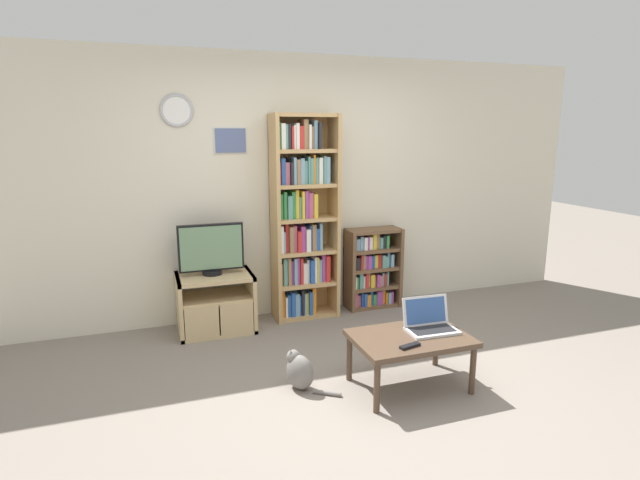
# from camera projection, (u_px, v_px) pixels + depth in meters

# --- Properties ---
(ground_plane) EXTENTS (18.00, 18.00, 0.00)m
(ground_plane) POSITION_uv_depth(u_px,v_px,m) (367.00, 398.00, 3.56)
(ground_plane) COLOR gray
(wall_back) EXTENTS (6.67, 0.09, 2.60)m
(wall_back) POSITION_uv_depth(u_px,v_px,m) (290.00, 188.00, 5.04)
(wall_back) COLOR beige
(wall_back) RESTS_ON ground_plane
(tv_stand) EXTENTS (0.70, 0.49, 0.55)m
(tv_stand) POSITION_uv_depth(u_px,v_px,m) (216.00, 303.00, 4.71)
(tv_stand) COLOR tan
(tv_stand) RESTS_ON ground_plane
(television) EXTENTS (0.60, 0.18, 0.48)m
(television) POSITION_uv_depth(u_px,v_px,m) (211.00, 249.00, 4.62)
(television) COLOR black
(television) RESTS_ON tv_stand
(bookshelf_tall) EXTENTS (0.64, 0.32, 2.03)m
(bookshelf_tall) POSITION_uv_depth(u_px,v_px,m) (301.00, 220.00, 4.95)
(bookshelf_tall) COLOR tan
(bookshelf_tall) RESTS_ON ground_plane
(bookshelf_short) EXTENTS (0.58, 0.27, 0.86)m
(bookshelf_short) POSITION_uv_depth(u_px,v_px,m) (371.00, 269.00, 5.35)
(bookshelf_short) COLOR brown
(bookshelf_short) RESTS_ON ground_plane
(coffee_table) EXTENTS (0.84, 0.57, 0.40)m
(coffee_table) POSITION_uv_depth(u_px,v_px,m) (410.00, 342.00, 3.65)
(coffee_table) COLOR #4C3828
(coffee_table) RESTS_ON ground_plane
(laptop) EXTENTS (0.38, 0.27, 0.24)m
(laptop) POSITION_uv_depth(u_px,v_px,m) (429.00, 322.00, 3.73)
(laptop) COLOR silver
(laptop) RESTS_ON coffee_table
(remote_near_laptop) EXTENTS (0.17, 0.08, 0.02)m
(remote_near_laptop) POSITION_uv_depth(u_px,v_px,m) (410.00, 346.00, 3.44)
(remote_near_laptop) COLOR black
(remote_near_laptop) RESTS_ON coffee_table
(cat) EXTENTS (0.38, 0.36, 0.30)m
(cat) POSITION_uv_depth(u_px,v_px,m) (299.00, 371.00, 3.66)
(cat) COLOR slate
(cat) RESTS_ON ground_plane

